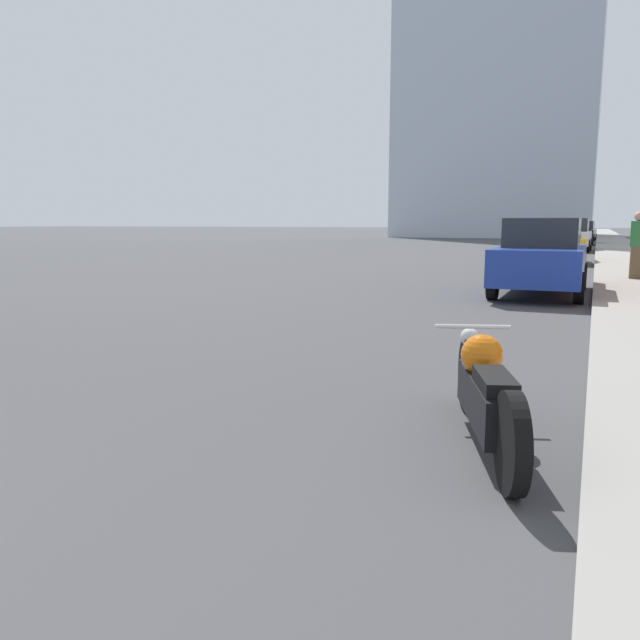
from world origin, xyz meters
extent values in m
cube|color=gray|center=(5.88, 40.00, 0.07)|extent=(2.66, 240.00, 0.15)
cylinder|color=black|center=(3.61, 5.27, 0.31)|extent=(0.30, 0.63, 0.63)
cylinder|color=black|center=(4.16, 3.68, 0.31)|extent=(0.30, 0.63, 0.63)
cube|color=black|center=(3.89, 4.47, 0.33)|extent=(0.64, 1.29, 0.32)
sphere|color=orange|center=(3.80, 4.72, 0.61)|extent=(0.32, 0.32, 0.32)
cube|color=black|center=(3.97, 4.21, 0.54)|extent=(0.39, 0.63, 0.10)
sphere|color=silver|center=(3.60, 5.30, 0.64)|extent=(0.16, 0.16, 0.16)
cylinder|color=silver|center=(3.64, 5.19, 0.75)|extent=(0.60, 0.23, 0.04)
cube|color=#1E3899|center=(3.46, 14.75, 0.70)|extent=(1.77, 4.55, 0.75)
cube|color=#23282D|center=(3.46, 14.75, 1.38)|extent=(1.50, 2.19, 0.62)
cylinder|color=black|center=(2.62, 16.16, 0.32)|extent=(0.20, 0.64, 0.64)
cylinder|color=black|center=(4.29, 16.17, 0.32)|extent=(0.20, 0.64, 0.64)
cylinder|color=black|center=(2.62, 13.34, 0.32)|extent=(0.20, 0.64, 0.64)
cylinder|color=black|center=(4.30, 13.35, 0.32)|extent=(0.20, 0.64, 0.64)
cube|color=gold|center=(3.14, 26.72, 0.65)|extent=(2.21, 4.06, 0.70)
cube|color=#23282D|center=(3.14, 26.72, 1.32)|extent=(1.75, 2.01, 0.63)
cylinder|color=black|center=(2.14, 27.85, 0.30)|extent=(0.25, 0.62, 0.61)
cylinder|color=black|center=(3.91, 28.01, 0.30)|extent=(0.25, 0.62, 0.61)
cylinder|color=black|center=(2.36, 25.44, 0.30)|extent=(0.25, 0.62, 0.61)
cylinder|color=black|center=(4.13, 25.59, 0.30)|extent=(0.25, 0.62, 0.61)
cube|color=silver|center=(3.33, 37.62, 0.73)|extent=(1.96, 4.20, 0.76)
cube|color=#23282D|center=(3.33, 37.62, 1.47)|extent=(1.62, 2.03, 0.72)
cylinder|color=black|center=(2.49, 38.93, 0.35)|extent=(0.22, 0.71, 0.71)
cylinder|color=black|center=(4.24, 38.88, 0.35)|extent=(0.22, 0.71, 0.71)
cylinder|color=black|center=(2.42, 36.36, 0.35)|extent=(0.22, 0.71, 0.71)
cylinder|color=black|center=(4.17, 36.31, 0.35)|extent=(0.22, 0.71, 0.71)
cube|color=black|center=(3.42, 49.77, 0.71)|extent=(1.87, 4.59, 0.74)
cube|color=#23282D|center=(3.42, 49.77, 1.36)|extent=(1.55, 2.22, 0.57)
cylinder|color=black|center=(2.55, 51.16, 0.34)|extent=(0.22, 0.68, 0.67)
cylinder|color=black|center=(4.22, 51.20, 0.34)|extent=(0.22, 0.68, 0.67)
cylinder|color=black|center=(2.62, 48.34, 0.34)|extent=(0.22, 0.68, 0.67)
cylinder|color=black|center=(4.29, 48.39, 0.34)|extent=(0.22, 0.68, 0.67)
cube|color=#BCBCC1|center=(3.54, 60.64, 0.64)|extent=(2.05, 4.22, 0.68)
cube|color=#23282D|center=(3.54, 60.64, 1.36)|extent=(1.65, 2.07, 0.75)
cylinder|color=black|center=(2.77, 61.97, 0.30)|extent=(0.24, 0.62, 0.61)
cylinder|color=black|center=(4.47, 61.86, 0.30)|extent=(0.24, 0.62, 0.61)
cylinder|color=black|center=(2.61, 59.42, 0.30)|extent=(0.24, 0.62, 0.61)
cylinder|color=black|center=(4.31, 59.31, 0.30)|extent=(0.24, 0.62, 0.61)
cube|color=brown|center=(5.53, 18.25, 0.57)|extent=(0.29, 0.20, 0.83)
cube|color=#2D7F42|center=(5.53, 18.25, 1.31)|extent=(0.36, 0.20, 0.66)
sphere|color=tan|center=(5.53, 18.25, 1.76)|extent=(0.24, 0.24, 0.24)
camera|label=1|loc=(4.54, -0.01, 1.61)|focal=35.00mm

